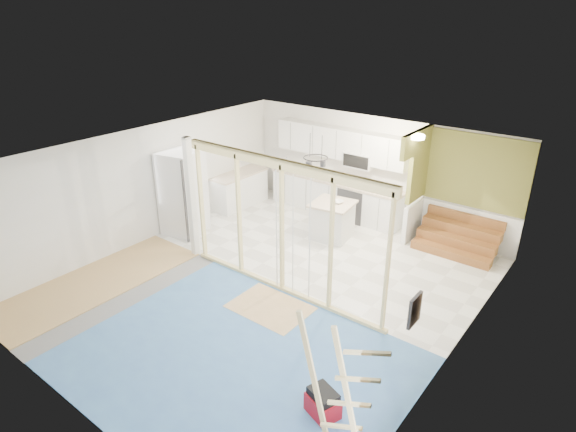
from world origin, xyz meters
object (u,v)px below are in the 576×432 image
Objects in this scene: fridge at (183,193)px; toolbox at (323,404)px; ladder at (336,398)px; island at (332,221)px.

toolbox is at bearing -36.37° from fridge.
ladder reaches higher than toolbox.
fridge reaches higher than toolbox.
island is 2.01× the size of toolbox.
island reaches higher than toolbox.
toolbox is at bearing -66.62° from island.
toolbox is 1.12m from ladder.
island is at bearing 21.04° from fridge.
fridge reaches higher than island.
island is at bearing 104.48° from ladder.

